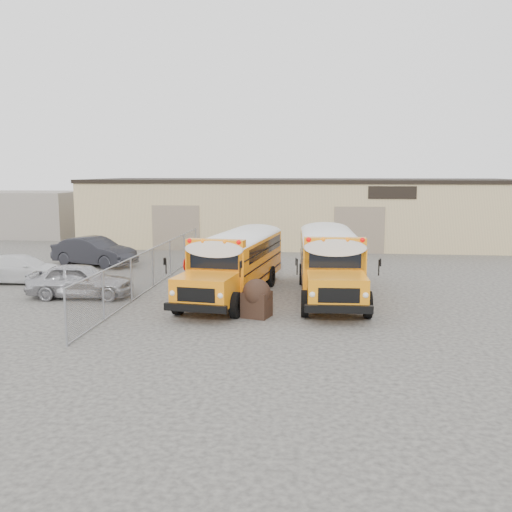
# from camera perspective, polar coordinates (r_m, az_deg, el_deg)

# --- Properties ---
(ground) EXTENTS (120.00, 120.00, 0.00)m
(ground) POSITION_cam_1_polar(r_m,az_deg,el_deg) (22.48, 2.41, -4.98)
(ground) COLOR #33312E
(ground) RESTS_ON ground
(warehouse) EXTENTS (30.20, 10.20, 4.67)m
(warehouse) POSITION_cam_1_polar(r_m,az_deg,el_deg) (41.93, 4.38, 4.54)
(warehouse) COLOR #CDB57E
(warehouse) RESTS_ON ground
(chainlink_fence) EXTENTS (0.07, 18.07, 1.81)m
(chainlink_fence) POSITION_cam_1_polar(r_m,az_deg,el_deg) (26.28, -10.26, -1.14)
(chainlink_fence) COLOR gray
(chainlink_fence) RESTS_ON ground
(distant_building_left) EXTENTS (8.00, 6.00, 3.60)m
(distant_building_left) POSITION_cam_1_polar(r_m,az_deg,el_deg) (49.84, -21.77, 3.92)
(distant_building_left) COLOR gray
(distant_building_left) RESTS_ON ground
(school_bus_left) EXTENTS (3.50, 9.53, 2.73)m
(school_bus_left) POSITION_cam_1_polar(r_m,az_deg,el_deg) (29.63, 0.95, 1.40)
(school_bus_left) COLOR orange
(school_bus_left) RESTS_ON ground
(school_bus_right) EXTENTS (2.86, 9.69, 2.81)m
(school_bus_right) POSITION_cam_1_polar(r_m,az_deg,el_deg) (30.21, 6.70, 1.56)
(school_bus_right) COLOR orange
(school_bus_right) RESTS_ON ground
(tarp_bundle) EXTENTS (1.13, 1.07, 1.40)m
(tarp_bundle) POSITION_cam_1_polar(r_m,az_deg,el_deg) (20.59, 0.06, -4.18)
(tarp_bundle) COLOR black
(tarp_bundle) RESTS_ON ground
(car_silver) EXTENTS (4.40, 1.98, 1.47)m
(car_silver) POSITION_cam_1_polar(r_m,az_deg,el_deg) (24.81, -17.15, -2.34)
(car_silver) COLOR #A7A6AB
(car_silver) RESTS_ON ground
(car_white) EXTENTS (4.68, 2.27, 1.31)m
(car_white) POSITION_cam_1_polar(r_m,az_deg,el_deg) (29.13, -22.34, -1.20)
(car_white) COLOR silver
(car_white) RESTS_ON ground
(car_dark) EXTENTS (5.16, 3.16, 1.60)m
(car_dark) POSITION_cam_1_polar(r_m,az_deg,el_deg) (33.02, -15.88, 0.44)
(car_dark) COLOR black
(car_dark) RESTS_ON ground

